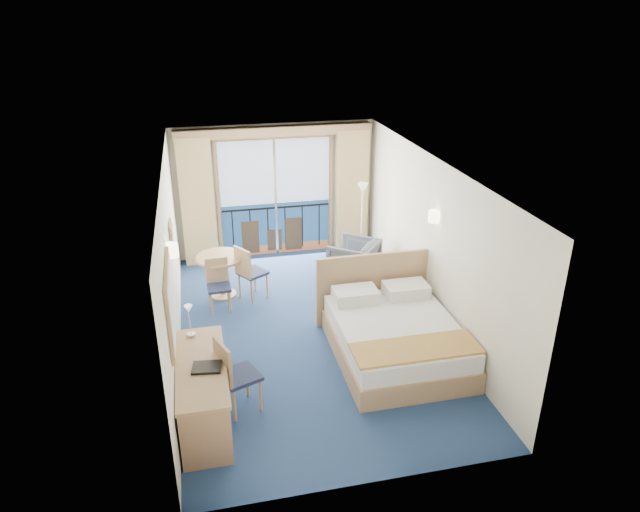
{
  "coord_description": "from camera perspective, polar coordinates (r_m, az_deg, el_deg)",
  "views": [
    {
      "loc": [
        -1.55,
        -7.71,
        4.82
      ],
      "look_at": [
        0.24,
        0.2,
        1.21
      ],
      "focal_mm": 32.0,
      "sensor_mm": 36.0,
      "label": 1
    }
  ],
  "objects": [
    {
      "name": "phone",
      "position": [
        9.92,
        8.14,
        -1.21
      ],
      "size": [
        0.18,
        0.14,
        0.07
      ],
      "primitive_type": "cube",
      "rotation": [
        0.0,
        0.0,
        0.08
      ],
      "color": "white",
      "rests_on": "nightstand"
    },
    {
      "name": "desk_lamp",
      "position": [
        7.57,
        -12.96,
        -5.7
      ],
      "size": [
        0.12,
        0.12,
        0.43
      ],
      "color": "silver",
      "rests_on": "desk"
    },
    {
      "name": "floor_lamp",
      "position": [
        11.26,
        4.26,
        5.35
      ],
      "size": [
        0.22,
        0.22,
        1.62
      ],
      "color": "silver",
      "rests_on": "ground"
    },
    {
      "name": "mirror",
      "position": [
        7.03,
        -14.73,
        -4.55
      ],
      "size": [
        0.05,
        1.25,
        0.95
      ],
      "color": "tan",
      "rests_on": "room_walls"
    },
    {
      "name": "nightstand",
      "position": [
        10.1,
        7.8,
        -2.84
      ],
      "size": [
        0.45,
        0.43,
        0.59
      ],
      "primitive_type": "cube",
      "color": "#A57F57",
      "rests_on": "ground"
    },
    {
      "name": "sconce_right",
      "position": [
        8.84,
        11.35,
        3.9
      ],
      "size": [
        0.18,
        0.18,
        0.18
      ],
      "primitive_type": "cylinder",
      "color": "beige",
      "rests_on": "room_walls"
    },
    {
      "name": "sconce_left",
      "position": [
        7.72,
        -14.63,
        0.56
      ],
      "size": [
        0.18,
        0.18,
        0.18
      ],
      "primitive_type": "cylinder",
      "color": "beige",
      "rests_on": "room_walls"
    },
    {
      "name": "curtain_left",
      "position": [
        11.35,
        -12.14,
        5.26
      ],
      "size": [
        0.65,
        0.22,
        2.55
      ],
      "primitive_type": "cube",
      "color": "#CEB972",
      "rests_on": "room_walls"
    },
    {
      "name": "armchair",
      "position": [
        10.79,
        3.4,
        -0.36
      ],
      "size": [
        1.15,
        1.15,
        0.75
      ],
      "primitive_type": "imported",
      "rotation": [
        0.0,
        0.0,
        4.03
      ],
      "color": "#474D57",
      "rests_on": "ground"
    },
    {
      "name": "desk_chair",
      "position": [
        7.34,
        -8.7,
        -11.42
      ],
      "size": [
        0.59,
        0.59,
        1.06
      ],
      "rotation": [
        0.0,
        0.0,
        1.94
      ],
      "color": "#1E2747",
      "rests_on": "ground"
    },
    {
      "name": "bed",
      "position": [
        8.55,
        7.46,
        -7.85
      ],
      "size": [
        1.9,
        2.26,
        1.2
      ],
      "color": "tan",
      "rests_on": "ground"
    },
    {
      "name": "round_table",
      "position": [
        10.18,
        -9.86,
        -0.99
      ],
      "size": [
        0.85,
        0.85,
        0.76
      ],
      "color": "tan",
      "rests_on": "ground"
    },
    {
      "name": "pelmet",
      "position": [
        11.15,
        -4.59,
        12.35
      ],
      "size": [
        3.8,
        0.25,
        0.18
      ],
      "primitive_type": "cube",
      "color": "tan",
      "rests_on": "room_walls"
    },
    {
      "name": "table_chair_a",
      "position": [
        10.0,
        -7.17,
        -1.39
      ],
      "size": [
        0.6,
        0.59,
        1.0
      ],
      "rotation": [
        0.0,
        0.0,
        2.12
      ],
      "color": "#1E2747",
      "rests_on": "ground"
    },
    {
      "name": "desk",
      "position": [
        6.99,
        -11.46,
        -15.23
      ],
      "size": [
        0.6,
        1.75,
        0.82
      ],
      "color": "tan",
      "rests_on": "ground"
    },
    {
      "name": "room_walls",
      "position": [
        8.43,
        -1.29,
        2.86
      ],
      "size": [
        4.04,
        6.54,
        2.72
      ],
      "color": "white",
      "rests_on": "ground"
    },
    {
      "name": "wall_print",
      "position": [
        8.78,
        -14.59,
        1.7
      ],
      "size": [
        0.04,
        0.42,
        0.52
      ],
      "color": "tan",
      "rests_on": "room_walls"
    },
    {
      "name": "curtain_right",
      "position": [
        11.76,
        3.17,
        6.44
      ],
      "size": [
        0.65,
        0.22,
        2.55
      ],
      "primitive_type": "cube",
      "color": "#CEB972",
      "rests_on": "room_walls"
    },
    {
      "name": "balcony_door",
      "position": [
        11.63,
        -4.48,
        5.5
      ],
      "size": [
        2.36,
        0.03,
        2.52
      ],
      "color": "navy",
      "rests_on": "room_walls"
    },
    {
      "name": "floor",
      "position": [
        9.22,
        -1.19,
        -7.49
      ],
      "size": [
        6.5,
        6.5,
        0.0
      ],
      "primitive_type": "plane",
      "color": "navy",
      "rests_on": "ground"
    },
    {
      "name": "table_chair_b",
      "position": [
        9.8,
        -10.15,
        -2.52
      ],
      "size": [
        0.4,
        0.41,
        0.9
      ],
      "rotation": [
        0.0,
        0.0,
        0.05
      ],
      "color": "#1E2747",
      "rests_on": "ground"
    },
    {
      "name": "folder",
      "position": [
        7.06,
        -11.26,
        -10.86
      ],
      "size": [
        0.38,
        0.3,
        0.03
      ],
      "primitive_type": "cube",
      "rotation": [
        0.0,
        0.0,
        -0.14
      ],
      "color": "black",
      "rests_on": "desk"
    }
  ]
}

